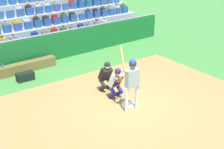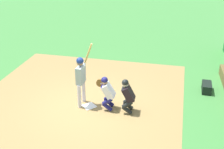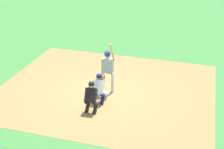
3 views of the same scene
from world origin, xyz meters
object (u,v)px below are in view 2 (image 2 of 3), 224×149
at_px(catcher_crouching, 107,91).
at_px(equipment_duffel_bag, 207,87).
at_px(home_plate_umpire, 127,94).
at_px(batter_at_plate, 81,75).
at_px(home_plate_marker, 89,106).

xyz_separation_m(catcher_crouching, equipment_duffel_bag, (2.01, -3.68, -0.53)).
distance_m(catcher_crouching, home_plate_umpire, 0.75).
relative_size(batter_at_plate, catcher_crouching, 1.85).
xyz_separation_m(home_plate_umpire, equipment_duffel_bag, (2.10, -2.93, -0.52)).
distance_m(home_plate_marker, batter_at_plate, 1.21).
distance_m(home_plate_marker, home_plate_umpire, 1.57).
relative_size(home_plate_marker, catcher_crouching, 0.35).
relative_size(home_plate_marker, home_plate_umpire, 0.35).
relative_size(batter_at_plate, equipment_duffel_bag, 3.20).
height_order(batter_at_plate, equipment_duffel_bag, batter_at_plate).
bearing_deg(catcher_crouching, home_plate_marker, 91.59).
relative_size(home_plate_marker, batter_at_plate, 0.19).
bearing_deg(batter_at_plate, home_plate_umpire, -96.83).
relative_size(batter_at_plate, home_plate_umpire, 1.84).
bearing_deg(home_plate_marker, equipment_duffel_bag, -65.03).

